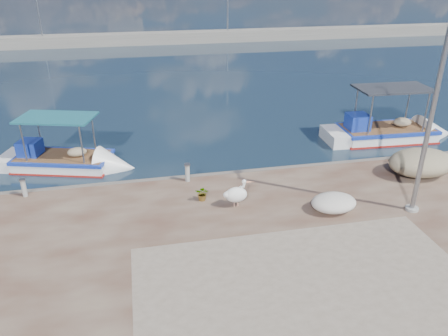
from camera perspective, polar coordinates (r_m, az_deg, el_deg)
ground at (r=13.59m, az=3.36°, el=-11.71°), size 1400.00×1400.00×0.00m
quay_patch at (r=11.40m, az=12.62°, el=-17.70°), size 9.00×7.00×0.01m
breakwater at (r=51.11m, az=-8.71°, el=16.43°), size 120.00×2.20×7.50m
boat_left at (r=20.42m, az=-20.34°, el=0.65°), size 5.94×3.37×2.72m
boat_right at (r=23.72m, az=20.23°, el=4.12°), size 6.60×2.42×3.13m
pelican at (r=14.99m, az=1.65°, el=-3.44°), size 1.03×0.50×1.01m
lamp_post at (r=15.08m, az=25.36°, el=5.95°), size 0.44×0.96×7.00m
bollard_near at (r=16.80m, az=-4.80°, el=-0.49°), size 0.24×0.24×0.73m
bollard_far at (r=17.24m, az=-24.71°, el=-2.25°), size 0.23×0.23×0.70m
potted_plant at (r=15.47m, az=-2.80°, el=-3.35°), size 0.61×0.58×0.54m
net_pile_c at (r=18.90m, az=24.37°, el=0.65°), size 2.66×1.90×1.04m
net_pile_d at (r=15.30m, az=14.12°, el=-4.41°), size 1.56×1.17×0.59m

